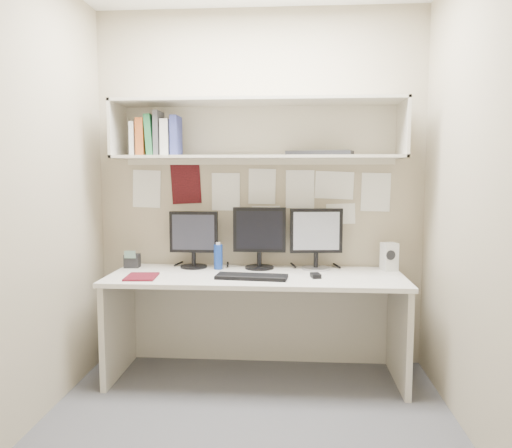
# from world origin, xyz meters

# --- Properties ---
(floor) EXTENTS (2.40, 2.00, 0.01)m
(floor) POSITION_xyz_m (0.00, 0.00, 0.00)
(floor) COLOR #4B4B51
(floor) RESTS_ON ground
(wall_back) EXTENTS (2.40, 0.02, 2.60)m
(wall_back) POSITION_xyz_m (0.00, 1.00, 1.30)
(wall_back) COLOR tan
(wall_back) RESTS_ON ground
(wall_front) EXTENTS (2.40, 0.02, 2.60)m
(wall_front) POSITION_xyz_m (0.00, -1.00, 1.30)
(wall_front) COLOR tan
(wall_front) RESTS_ON ground
(wall_left) EXTENTS (0.02, 2.00, 2.60)m
(wall_left) POSITION_xyz_m (-1.20, 0.00, 1.30)
(wall_left) COLOR tan
(wall_left) RESTS_ON ground
(wall_right) EXTENTS (0.02, 2.00, 2.60)m
(wall_right) POSITION_xyz_m (1.20, 0.00, 1.30)
(wall_right) COLOR tan
(wall_right) RESTS_ON ground
(desk) EXTENTS (2.00, 0.70, 0.73)m
(desk) POSITION_xyz_m (0.00, 0.65, 0.37)
(desk) COLOR silver
(desk) RESTS_ON floor
(overhead_hutch) EXTENTS (2.00, 0.38, 0.40)m
(overhead_hutch) POSITION_xyz_m (0.00, 0.86, 1.72)
(overhead_hutch) COLOR beige
(overhead_hutch) RESTS_ON wall_back
(pinned_papers) EXTENTS (1.92, 0.01, 0.48)m
(pinned_papers) POSITION_xyz_m (0.00, 0.99, 1.25)
(pinned_papers) COLOR white
(pinned_papers) RESTS_ON wall_back
(monitor_left) EXTENTS (0.35, 0.19, 0.41)m
(monitor_left) POSITION_xyz_m (-0.47, 0.87, 0.96)
(monitor_left) COLOR black
(monitor_left) RESTS_ON desk
(monitor_center) EXTENTS (0.38, 0.21, 0.44)m
(monitor_center) POSITION_xyz_m (0.01, 0.87, 0.97)
(monitor_center) COLOR black
(monitor_center) RESTS_ON desk
(monitor_right) EXTENTS (0.38, 0.21, 0.44)m
(monitor_right) POSITION_xyz_m (0.42, 0.87, 0.97)
(monitor_right) COLOR #A5A5AA
(monitor_right) RESTS_ON desk
(keyboard) EXTENTS (0.48, 0.21, 0.02)m
(keyboard) POSITION_xyz_m (-0.02, 0.51, 0.74)
(keyboard) COLOR black
(keyboard) RESTS_ON desk
(mouse) EXTENTS (0.07, 0.10, 0.03)m
(mouse) POSITION_xyz_m (0.40, 0.57, 0.74)
(mouse) COLOR black
(mouse) RESTS_ON desk
(speaker) EXTENTS (0.12, 0.13, 0.20)m
(speaker) POSITION_xyz_m (0.93, 0.85, 0.83)
(speaker) COLOR silver
(speaker) RESTS_ON desk
(blue_bottle) EXTENTS (0.06, 0.06, 0.19)m
(blue_bottle) POSITION_xyz_m (-0.28, 0.81, 0.82)
(blue_bottle) COLOR navy
(blue_bottle) RESTS_ON desk
(maroon_notebook) EXTENTS (0.21, 0.25, 0.01)m
(maroon_notebook) POSITION_xyz_m (-0.75, 0.49, 0.74)
(maroon_notebook) COLOR #510D19
(maroon_notebook) RESTS_ON desk
(desk_phone) EXTENTS (0.11, 0.10, 0.13)m
(desk_phone) POSITION_xyz_m (-0.92, 0.84, 0.78)
(desk_phone) COLOR black
(desk_phone) RESTS_ON desk
(book_stack) EXTENTS (0.33, 0.19, 0.31)m
(book_stack) POSITION_xyz_m (-0.71, 0.78, 1.67)
(book_stack) COLOR silver
(book_stack) RESTS_ON overhead_hutch
(hutch_tray) EXTENTS (0.48, 0.28, 0.03)m
(hutch_tray) POSITION_xyz_m (0.43, 0.83, 1.56)
(hutch_tray) COLOR black
(hutch_tray) RESTS_ON overhead_hutch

